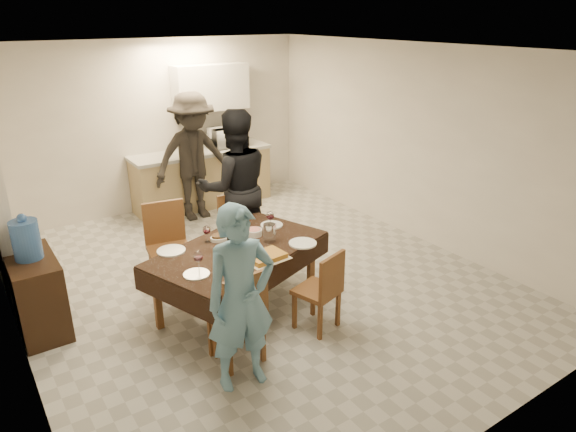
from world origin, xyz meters
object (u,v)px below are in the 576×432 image
Objects in this scene: person_kitchen at (194,157)px; person_near at (241,299)px; wine_bottle at (231,233)px; savoury_tart at (266,256)px; microwave at (228,137)px; dining_table at (238,251)px; console at (37,294)px; person_far at (235,188)px; water_pitcher at (269,233)px; water_jug at (26,240)px.

person_near is at bearing -109.12° from person_kitchen.
wine_bottle is 0.48m from savoury_tart.
person_near is (-2.09, -4.15, -0.27)m from microwave.
savoury_tart is 0.26× the size of person_near.
console is at bearing 137.89° from dining_table.
wine_bottle is at bearing 115.44° from dining_table.
wine_bottle is 0.17× the size of person_kitchen.
person_far is at bearing -96.53° from person_kitchen.
person_far is (0.60, 1.00, 0.09)m from wine_bottle.
microwave is at bearing 70.31° from person_near.
water_pitcher is at bearing 52.85° from savoury_tart.
console is 4.31× the size of water_pitcher.
console is at bearing 149.40° from savoury_tart.
person_near is (-0.55, -1.05, 0.13)m from dining_table.
console is 2.46m from person_far.
dining_table is at bearing 76.78° from person_far.
microwave reaches higher than dining_table.
wine_bottle is (-0.05, 0.05, 0.19)m from dining_table.
person_kitchen is at bearing 36.58° from water_jug.
person_near is at bearing -114.44° from wine_bottle.
dining_table is 4.84× the size of savoury_tart.
water_jug is 1.94× the size of water_pitcher.
person_far is (0.45, 1.43, 0.23)m from savoury_tart.
microwave is 0.30× the size of person_far.
console is at bearing 158.26° from wine_bottle.
wine_bottle reaches higher than dining_table.
console is 1.99× the size of savoury_tart.
console is at bearing 34.90° from microwave.
microwave is (3.36, 2.35, 0.68)m from console.
person_kitchen is at bearing 81.93° from water_pitcher.
console is 0.58m from water_jug.
wine_bottle is 1.21m from person_near.
water_jug reaches higher than console.
water_jug is 0.20× the size of person_kitchen.
microwave is (1.44, 3.48, 0.34)m from savoury_tart.
person_far is (-0.99, -2.05, -0.11)m from microwave.
water_jug reaches higher than savoury_tart.
person_kitchen reaches higher than wine_bottle.
microwave reaches higher than savoury_tart.
person_kitchen is (2.55, 1.90, -0.02)m from water_jug.
savoury_tart is (1.92, -1.14, -0.24)m from water_jug.
person_far is at bearing 7.06° from console.
microwave reaches higher than console.
person_far is (2.37, 0.29, -0.01)m from water_jug.
wine_bottle is 0.57× the size of microwave.
water_pitcher is (2.17, -0.81, 0.41)m from console.
water_jug is 0.20× the size of person_far.
water_jug is (0.00, 0.00, 0.58)m from console.
person_near reaches higher than dining_table.
savoury_tart is at bearing -70.77° from wine_bottle.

